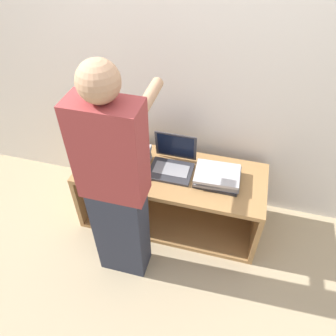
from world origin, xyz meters
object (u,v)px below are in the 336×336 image
Objects in this scene: laptop_stack_left at (127,158)px; laptop_open at (172,163)px; person at (116,187)px; laptop_stack_right at (217,176)px.

laptop_open is at bearing 7.65° from laptop_stack_left.
laptop_stack_left is (-0.35, -0.05, 0.01)m from laptop_open.
laptop_stack_left is at bearing 104.54° from person.
laptop_stack_right is at bearing 40.36° from person.
laptop_stack_left is at bearing -172.35° from laptop_open.
person reaches higher than laptop_stack_right.
laptop_open is 0.95× the size of laptop_stack_right.
person is (-0.58, -0.49, 0.23)m from laptop_stack_right.
laptop_stack_left reaches higher than laptop_stack_right.
laptop_stack_right is at bearing -7.88° from laptop_open.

